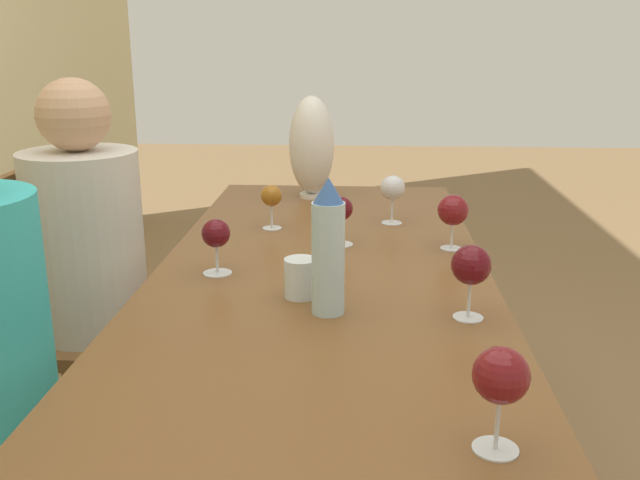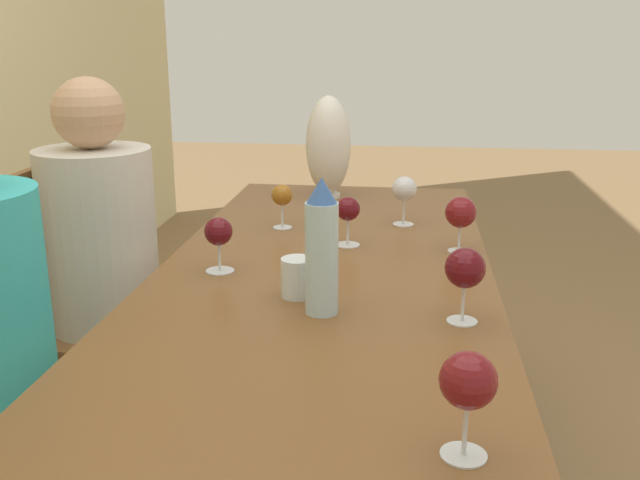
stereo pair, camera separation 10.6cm
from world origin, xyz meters
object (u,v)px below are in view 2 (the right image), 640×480
water_tumbler (297,277)px  wine_glass_2 (461,213)px  wine_glass_0 (404,190)px  wine_glass_4 (218,233)px  vase (328,146)px  wine_glass_3 (282,196)px  person_far (106,264)px  water_bottle (322,249)px  wine_glass_1 (468,383)px  chair_far (84,308)px  wine_glass_5 (465,269)px  wine_glass_6 (348,211)px

water_tumbler → wine_glass_2: bearing=-44.4°
wine_glass_0 → wine_glass_4: size_ratio=1.09×
water_tumbler → vase: bearing=2.6°
wine_glass_3 → person_far: size_ratio=0.11×
wine_glass_0 → wine_glass_3: bearing=103.0°
vase → wine_glass_3: 0.45m
water_bottle → wine_glass_3: size_ratio=2.17×
wine_glass_1 → person_far: (1.06, 0.99, -0.22)m
water_bottle → wine_glass_4: water_bottle is taller
wine_glass_1 → wine_glass_2: bearing=-3.0°
vase → wine_glass_2: (-0.61, -0.42, -0.08)m
chair_far → person_far: 0.17m
wine_glass_1 → chair_far: chair_far is taller
water_bottle → wine_glass_5: 0.29m
wine_glass_6 → water_tumbler: bearing=169.4°
wine_glass_1 → person_far: person_far is taller
wine_glass_0 → wine_glass_6: 0.28m
wine_glass_5 → wine_glass_3: bearing=36.3°
water_bottle → wine_glass_6: 0.50m
wine_glass_1 → chair_far: bearing=45.4°
wine_glass_1 → chair_far: (1.06, 1.07, -0.37)m
wine_glass_6 → vase: bearing=11.7°
wine_glass_2 → person_far: bearing=85.6°
water_bottle → water_tumbler: bearing=36.5°
wine_glass_2 → wine_glass_5: wine_glass_5 is taller
wine_glass_1 → person_far: bearing=43.0°
wine_glass_3 → wine_glass_2: bearing=-109.1°
wine_glass_3 → wine_glass_6: bearing=-126.6°
water_tumbler → wine_glass_2: (0.39, -0.38, 0.06)m
chair_far → wine_glass_2: bearing=-94.1°
vase → wine_glass_5: 1.17m
vase → wine_glass_1: vase is taller
wine_glass_4 → chair_far: (0.32, 0.53, -0.35)m
wine_glass_1 → wine_glass_2: size_ratio=1.04×
wine_glass_2 → wine_glass_3: size_ratio=1.13×
wine_glass_2 → wine_glass_4: wine_glass_2 is taller
wine_glass_3 → wine_glass_5: 0.83m
wine_glass_3 → chair_far: chair_far is taller
vase → wine_glass_3: (-0.43, 0.09, -0.09)m
wine_glass_0 → wine_glass_6: size_ratio=1.10×
wine_glass_4 → wine_glass_5: wine_glass_5 is taller
wine_glass_1 → wine_glass_2: 0.98m
water_tumbler → wine_glass_3: (0.57, 0.13, 0.05)m
water_bottle → wine_glass_2: water_bottle is taller
wine_glass_2 → wine_glass_4: bearing=112.1°
water_bottle → vase: size_ratio=0.81×
wine_glass_0 → wine_glass_3: 0.37m
wine_glass_5 → person_far: size_ratio=0.13×
person_far → wine_glass_4: bearing=-126.1°
vase → wine_glass_1: 1.63m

